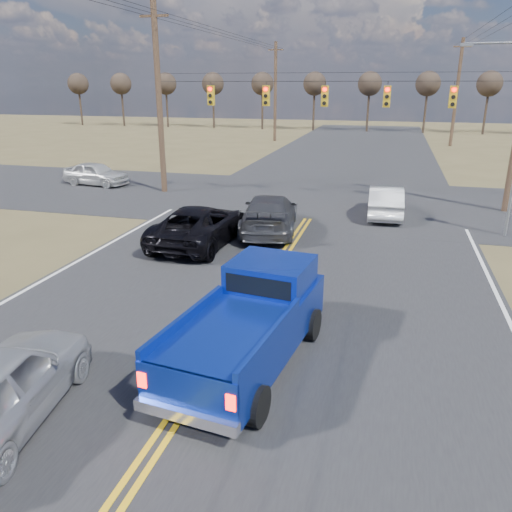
% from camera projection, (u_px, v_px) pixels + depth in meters
% --- Properties ---
extents(ground, '(160.00, 160.00, 0.00)m').
position_uv_depth(ground, '(193.00, 392.00, 10.06)').
color(ground, brown).
rests_on(ground, ground).
extents(road_main, '(14.00, 120.00, 0.02)m').
position_uv_depth(road_main, '(291.00, 245.00, 19.19)').
color(road_main, '#28282B').
rests_on(road_main, ground).
extents(road_cross, '(120.00, 12.00, 0.02)m').
position_uv_depth(road_cross, '(320.00, 201.00, 26.49)').
color(road_cross, '#28282B').
rests_on(road_cross, ground).
extents(signal_gantry, '(19.60, 4.83, 10.00)m').
position_uv_depth(signal_gantry, '(334.00, 101.00, 24.51)').
color(signal_gantry, '#473323').
rests_on(signal_gantry, ground).
extents(utility_poles, '(19.60, 58.32, 10.00)m').
position_uv_depth(utility_poles, '(322.00, 98.00, 23.87)').
color(utility_poles, '#473323').
rests_on(utility_poles, ground).
extents(treeline, '(87.00, 117.80, 7.40)m').
position_uv_depth(treeline, '(343.00, 87.00, 32.80)').
color(treeline, '#33261C').
rests_on(treeline, ground).
extents(pickup_truck, '(2.68, 5.57, 2.01)m').
position_uv_depth(pickup_truck, '(251.00, 323.00, 10.82)').
color(pickup_truck, black).
rests_on(pickup_truck, ground).
extents(black_suv, '(2.63, 5.47, 1.50)m').
position_uv_depth(black_suv, '(200.00, 225.00, 19.14)').
color(black_suv, black).
rests_on(black_suv, ground).
extents(white_car_queue, '(1.66, 4.39, 1.43)m').
position_uv_depth(white_car_queue, '(385.00, 201.00, 23.14)').
color(white_car_queue, silver).
rests_on(white_car_queue, ground).
extents(dgrey_car_queue, '(2.98, 5.63, 1.56)m').
position_uv_depth(dgrey_car_queue, '(269.00, 214.00, 20.69)').
color(dgrey_car_queue, '#37373C').
rests_on(dgrey_car_queue, ground).
extents(cross_car_west, '(2.21, 4.31, 1.40)m').
position_uv_depth(cross_car_west, '(96.00, 174.00, 30.36)').
color(cross_car_west, '#BABABA').
rests_on(cross_car_west, ground).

